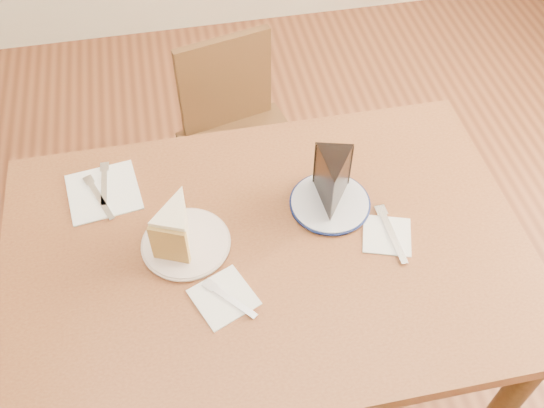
{
  "coord_description": "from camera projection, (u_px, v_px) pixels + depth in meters",
  "views": [
    {
      "loc": [
        -0.15,
        -0.79,
        1.88
      ],
      "look_at": [
        0.03,
        0.08,
        0.8
      ],
      "focal_mm": 40.0,
      "sensor_mm": 36.0,
      "label": 1
    }
  ],
  "objects": [
    {
      "name": "ground",
      "position": [
        268.0,
        381.0,
        1.96
      ],
      "size": [
        4.0,
        4.0,
        0.0
      ],
      "primitive_type": "plane",
      "color": "#452112",
      "rests_on": "ground"
    },
    {
      "name": "table",
      "position": [
        267.0,
        271.0,
        1.46
      ],
      "size": [
        1.2,
        0.8,
        0.75
      ],
      "color": "#4D2815",
      "rests_on": "ground"
    },
    {
      "name": "chair_far",
      "position": [
        241.0,
        142.0,
        2.06
      ],
      "size": [
        0.46,
        0.46,
        0.77
      ],
      "rotation": [
        0.0,
        0.0,
        3.38
      ],
      "color": "#341E0F",
      "rests_on": "ground"
    },
    {
      "name": "plate_cream",
      "position": [
        186.0,
        243.0,
        1.38
      ],
      "size": [
        0.2,
        0.2,
        0.01
      ],
      "primitive_type": "cylinder",
      "color": "silver",
      "rests_on": "table"
    },
    {
      "name": "plate_navy",
      "position": [
        330.0,
        203.0,
        1.46
      ],
      "size": [
        0.19,
        0.19,
        0.01
      ],
      "primitive_type": "cylinder",
      "color": "silver",
      "rests_on": "table"
    },
    {
      "name": "carrot_cake",
      "position": [
        178.0,
        223.0,
        1.35
      ],
      "size": [
        0.12,
        0.14,
        0.1
      ],
      "primitive_type": null,
      "rotation": [
        0.0,
        0.0,
        -0.4
      ],
      "color": "#EEE4C4",
      "rests_on": "plate_cream"
    },
    {
      "name": "chocolate_cake",
      "position": [
        332.0,
        184.0,
        1.41
      ],
      "size": [
        0.12,
        0.14,
        0.12
      ],
      "primitive_type": null,
      "rotation": [
        0.0,
        0.0,
        2.87
      ],
      "color": "black",
      "rests_on": "plate_navy"
    },
    {
      "name": "napkin_cream",
      "position": [
        224.0,
        297.0,
        1.3
      ],
      "size": [
        0.16,
        0.16,
        0.0
      ],
      "primitive_type": "cube",
      "rotation": [
        0.0,
        0.0,
        0.4
      ],
      "color": "white",
      "rests_on": "table"
    },
    {
      "name": "napkin_navy",
      "position": [
        387.0,
        235.0,
        1.4
      ],
      "size": [
        0.14,
        0.14,
        0.0
      ],
      "primitive_type": "cube",
      "rotation": [
        0.0,
        0.0,
        -0.32
      ],
      "color": "white",
      "rests_on": "table"
    },
    {
      "name": "napkin_spare",
      "position": [
        104.0,
        192.0,
        1.49
      ],
      "size": [
        0.19,
        0.19,
        0.0
      ],
      "primitive_type": "cube",
      "rotation": [
        0.0,
        0.0,
        0.14
      ],
      "color": "white",
      "rests_on": "table"
    },
    {
      "name": "fork_cream",
      "position": [
        230.0,
        299.0,
        1.29
      ],
      "size": [
        0.1,
        0.11,
        0.0
      ],
      "primitive_type": "cube",
      "rotation": [
        0.0,
        0.0,
        0.72
      ],
      "color": "silver",
      "rests_on": "napkin_cream"
    },
    {
      "name": "knife_navy",
      "position": [
        392.0,
        234.0,
        1.4
      ],
      "size": [
        0.02,
        0.17,
        0.0
      ],
      "primitive_type": "cube",
      "rotation": [
        0.0,
        0.0,
        0.03
      ],
      "color": "silver",
      "rests_on": "napkin_navy"
    },
    {
      "name": "fork_spare",
      "position": [
        104.0,
        184.0,
        1.5
      ],
      "size": [
        0.02,
        0.14,
        0.0
      ],
      "primitive_type": "cube",
      "rotation": [
        0.0,
        0.0,
        -0.04
      ],
      "color": "silver",
      "rests_on": "napkin_spare"
    },
    {
      "name": "knife_spare",
      "position": [
        99.0,
        198.0,
        1.47
      ],
      "size": [
        0.07,
        0.15,
        0.0
      ],
      "primitive_type": "cube",
      "rotation": [
        0.0,
        0.0,
        0.37
      ],
      "color": "white",
      "rests_on": "napkin_spare"
    }
  ]
}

